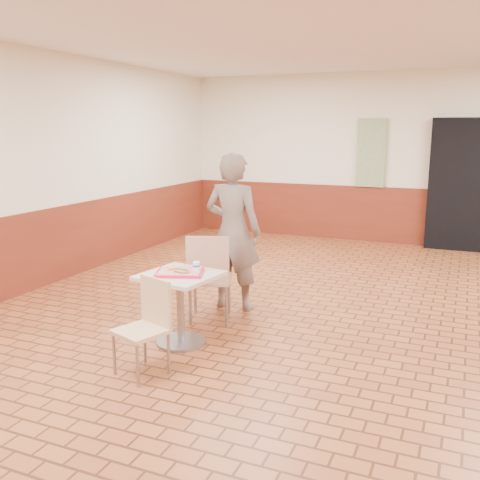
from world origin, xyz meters
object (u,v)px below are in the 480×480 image
at_px(serving_tray, 180,272).
at_px(ring_donut, 173,267).
at_px(paper_cup, 196,266).
at_px(chair_main_front, 147,321).
at_px(chair_main_back, 209,274).
at_px(long_john_donut, 181,270).
at_px(main_table, 180,297).
at_px(customer, 233,232).

height_order(serving_tray, ring_donut, ring_donut).
bearing_deg(paper_cup, serving_tray, -149.30).
bearing_deg(chair_main_front, chair_main_back, 111.64).
xyz_separation_m(chair_main_back, serving_tray, (0.01, -0.62, 0.17)).
bearing_deg(long_john_donut, main_table, 134.35).
distance_m(main_table, chair_main_back, 0.63).
height_order(chair_main_front, chair_main_back, chair_main_back).
bearing_deg(paper_cup, long_john_donut, -126.28).
distance_m(chair_main_back, paper_cup, 0.61).
height_order(chair_main_front, customer, customer).
relative_size(ring_donut, long_john_donut, 0.63).
height_order(main_table, long_john_donut, long_john_donut).
relative_size(main_table, chair_main_front, 0.86).
xyz_separation_m(main_table, chair_main_front, (0.05, -0.65, -0.02)).
xyz_separation_m(customer, long_john_donut, (0.01, -1.20, -0.15)).
bearing_deg(chair_main_back, long_john_donut, 74.08).
bearing_deg(long_john_donut, ring_donut, 147.71).
xyz_separation_m(serving_tray, long_john_donut, (0.04, -0.04, 0.04)).
relative_size(chair_main_front, chair_main_back, 0.84).
relative_size(ring_donut, paper_cup, 1.25).
height_order(chair_main_front, long_john_donut, chair_main_front).
relative_size(chair_main_back, serving_tray, 2.21).
relative_size(main_table, long_john_donut, 4.17).
distance_m(chair_main_back, ring_donut, 0.62).
height_order(customer, serving_tray, customer).
distance_m(main_table, chair_main_front, 0.65).
bearing_deg(chair_main_back, paper_cup, 84.25).
bearing_deg(chair_main_back, main_table, 70.43).
bearing_deg(chair_main_back, ring_donut, 61.21).
distance_m(customer, ring_donut, 1.14).
height_order(ring_donut, long_john_donut, long_john_donut).
xyz_separation_m(main_table, paper_cup, (0.13, 0.08, 0.29)).
relative_size(customer, ring_donut, 17.03).
bearing_deg(long_john_donut, chair_main_back, 94.17).
height_order(serving_tray, long_john_donut, long_john_donut).
relative_size(main_table, paper_cup, 8.27).
bearing_deg(ring_donut, paper_cup, 9.05).
bearing_deg(long_john_donut, paper_cup, 53.72).
xyz_separation_m(chair_main_front, paper_cup, (0.09, 0.73, 0.31)).
relative_size(chair_main_front, serving_tray, 1.86).
relative_size(serving_tray, paper_cup, 5.17).
distance_m(chair_main_front, ring_donut, 0.76).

